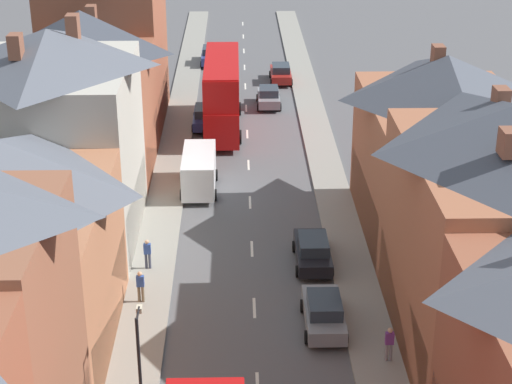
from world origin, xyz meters
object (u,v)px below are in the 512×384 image
(car_mid_black, at_px, (281,73))
(pedestrian_mid_right, at_px, (389,343))
(double_decker_bus_lead, at_px, (222,93))
(delivery_van, at_px, (199,170))
(car_near_silver, at_px, (269,97))
(car_parked_left_b, at_px, (324,312))
(street_lamp, at_px, (140,371))
(car_far_grey, at_px, (313,251))
(pedestrian_far_right, at_px, (147,253))
(pedestrian_far_left, at_px, (140,285))
(car_near_blue, at_px, (211,55))
(car_parked_right_a, at_px, (205,116))

(car_mid_black, distance_m, pedestrian_mid_right, 41.87)
(double_decker_bus_lead, height_order, delivery_van, double_decker_bus_lead)
(double_decker_bus_lead, bearing_deg, pedestrian_mid_right, -76.02)
(car_near_silver, height_order, car_mid_black, car_near_silver)
(car_parked_left_b, bearing_deg, street_lamp, -133.88)
(car_far_grey, xyz_separation_m, delivery_van, (-6.20, 9.71, 0.54))
(pedestrian_far_right, xyz_separation_m, street_lamp, (1.08, -13.14, 2.21))
(pedestrian_mid_right, height_order, street_lamp, street_lamp)
(pedestrian_far_left, bearing_deg, car_far_grey, 23.82)
(car_near_blue, bearing_deg, pedestrian_far_left, -93.02)
(car_parked_left_b, xyz_separation_m, delivery_van, (-6.20, 15.67, 0.54))
(pedestrian_mid_right, bearing_deg, pedestrian_far_left, 155.21)
(car_near_silver, relative_size, pedestrian_mid_right, 2.44)
(car_near_blue, bearing_deg, street_lamp, -91.25)
(car_mid_black, height_order, car_far_grey, car_mid_black)
(car_near_silver, height_order, pedestrian_far_left, pedestrian_far_left)
(car_parked_right_a, bearing_deg, pedestrian_far_left, -95.10)
(car_parked_left_b, xyz_separation_m, car_far_grey, (0.00, 5.96, -0.00))
(car_parked_right_a, bearing_deg, double_decker_bus_lead, -27.49)
(car_parked_left_b, xyz_separation_m, pedestrian_far_right, (-8.43, 5.50, 0.23))
(car_near_silver, relative_size, car_parked_left_b, 0.93)
(double_decker_bus_lead, xyz_separation_m, car_mid_black, (4.91, 12.15, -2.01))
(car_near_blue, relative_size, car_mid_black, 0.99)
(double_decker_bus_lead, bearing_deg, car_near_silver, 56.05)
(car_near_blue, xyz_separation_m, street_lamp, (-1.15, -52.57, 2.40))
(car_parked_left_b, bearing_deg, pedestrian_far_right, 146.90)
(car_mid_black, bearing_deg, car_near_blue, 136.17)
(car_near_blue, relative_size, pedestrian_far_left, 2.61)
(double_decker_bus_lead, relative_size, car_near_blue, 2.57)
(pedestrian_far_right, relative_size, street_lamp, 0.29)
(car_near_silver, bearing_deg, pedestrian_far_left, -103.43)
(pedestrian_far_left, bearing_deg, car_near_blue, 86.98)
(car_near_silver, bearing_deg, pedestrian_mid_right, -83.85)
(car_parked_right_a, relative_size, pedestrian_far_left, 2.85)
(car_mid_black, bearing_deg, pedestrian_mid_right, -86.62)
(car_mid_black, xyz_separation_m, pedestrian_mid_right, (2.47, -41.79, 0.23))
(car_parked_right_a, height_order, street_lamp, street_lamp)
(double_decker_bus_lead, height_order, pedestrian_far_right, double_decker_bus_lead)
(double_decker_bus_lead, bearing_deg, car_far_grey, -76.76)
(car_mid_black, height_order, car_parked_left_b, car_parked_left_b)
(car_parked_left_b, height_order, street_lamp, street_lamp)
(car_near_blue, relative_size, street_lamp, 0.76)
(double_decker_bus_lead, height_order, pedestrian_mid_right, double_decker_bus_lead)
(car_parked_left_b, bearing_deg, car_far_grey, 90.00)
(car_parked_right_a, bearing_deg, pedestrian_mid_right, -74.04)
(pedestrian_mid_right, relative_size, pedestrian_far_right, 1.00)
(street_lamp, bearing_deg, double_decker_bus_lead, 85.95)
(pedestrian_far_left, bearing_deg, car_mid_black, 77.04)
(car_near_blue, bearing_deg, car_parked_right_a, -90.00)
(car_far_grey, bearing_deg, pedestrian_far_right, -176.85)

